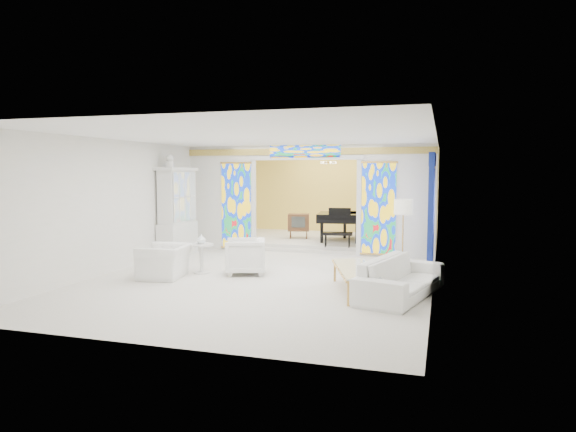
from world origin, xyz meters
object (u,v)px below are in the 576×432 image
(china_cabinet, at_px, (177,213))
(coffee_table, at_px, (355,270))
(armchair_right, at_px, (245,256))
(tv_console, at_px, (299,222))
(grand_piano, at_px, (345,217))
(armchair_left, at_px, (165,261))
(sofa, at_px, (401,278))

(china_cabinet, bearing_deg, coffee_table, -28.34)
(coffee_table, bearing_deg, armchair_right, 158.48)
(armchair_right, relative_size, tv_console, 1.14)
(china_cabinet, xyz_separation_m, grand_piano, (4.02, 3.07, -0.29))
(armchair_left, distance_m, tv_console, 5.97)
(coffee_table, bearing_deg, tv_console, 114.96)
(armchair_left, height_order, armchair_right, armchair_right)
(armchair_right, distance_m, grand_piano, 5.10)
(coffee_table, height_order, grand_piano, grand_piano)
(sofa, distance_m, coffee_table, 0.86)
(armchair_left, height_order, grand_piano, grand_piano)
(armchair_left, xyz_separation_m, armchair_right, (1.50, 0.87, 0.05))
(sofa, bearing_deg, china_cabinet, 79.44)
(china_cabinet, xyz_separation_m, coffee_table, (5.32, -2.87, -0.74))
(coffee_table, xyz_separation_m, tv_console, (-2.78, 5.97, 0.24))
(china_cabinet, height_order, grand_piano, china_cabinet)
(sofa, xyz_separation_m, coffee_table, (-0.85, 0.08, 0.08))
(armchair_right, bearing_deg, armchair_left, -79.03)
(armchair_right, height_order, coffee_table, armchair_right)
(grand_piano, distance_m, tv_console, 1.49)
(armchair_right, height_order, sofa, armchair_right)
(coffee_table, relative_size, grand_piano, 0.81)
(armchair_right, distance_m, coffee_table, 2.83)
(armchair_right, xyz_separation_m, sofa, (3.48, -1.12, -0.05))
(armchair_right, bearing_deg, china_cabinet, -143.51)
(grand_piano, bearing_deg, china_cabinet, -149.91)
(tv_console, bearing_deg, armchair_left, -116.77)
(armchair_left, bearing_deg, china_cabinet, -165.84)
(armchair_right, bearing_deg, tv_console, 162.46)
(armchair_left, distance_m, grand_piano, 6.46)
(china_cabinet, height_order, tv_console, china_cabinet)
(china_cabinet, bearing_deg, armchair_left, -66.38)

